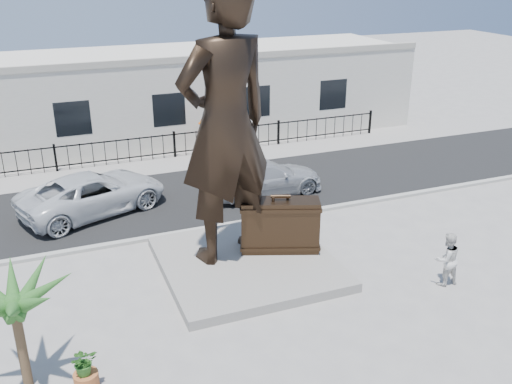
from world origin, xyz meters
The scene contains 15 objects.
ground centered at (0.00, 0.00, 0.00)m, with size 100.00×100.00×0.00m, color #9E9991.
street centered at (0.00, 8.00, 0.01)m, with size 40.00×7.00×0.01m, color black.
curb centered at (0.00, 4.50, 0.06)m, with size 40.00×0.25×0.12m, color #A5A399.
far_sidewalk centered at (0.00, 12.00, 0.01)m, with size 40.00×2.50×0.02m, color #9E9991.
plinth centered at (-0.50, 1.50, 0.15)m, with size 5.20×5.20×0.30m, color gray.
fence centered at (0.00, 12.80, 0.60)m, with size 22.00×0.10×1.20m, color black.
building centered at (0.00, 17.00, 2.20)m, with size 28.00×7.00×4.40m, color silver.
statue centered at (-0.95, 2.04, 4.54)m, with size 3.09×2.03×8.48m, color black.
suitcase centered at (0.70, 1.69, 1.17)m, with size 2.46×0.78×1.73m, color black.
tourist centered at (4.63, -1.57, 0.83)m, with size 0.81×0.63×1.66m, color silver.
car_white centered at (-4.44, 7.58, 0.78)m, with size 2.56×5.55×1.54m, color silver.
car_silver centered at (2.31, 6.88, 0.71)m, with size 1.97×4.85×1.41m, color #A7A9AC.
worker centered at (1.43, 12.17, 1.00)m, with size 1.27×0.73×1.96m, color orange.
planter centered at (-5.80, -2.25, 0.20)m, with size 0.56×0.56×0.40m, color #AD5C2E.
shrub centered at (-5.80, -2.25, 0.73)m, with size 0.59×0.51×0.65m, color #2C621F.
Camera 1 is at (-5.99, -13.21, 9.05)m, focal length 40.00 mm.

